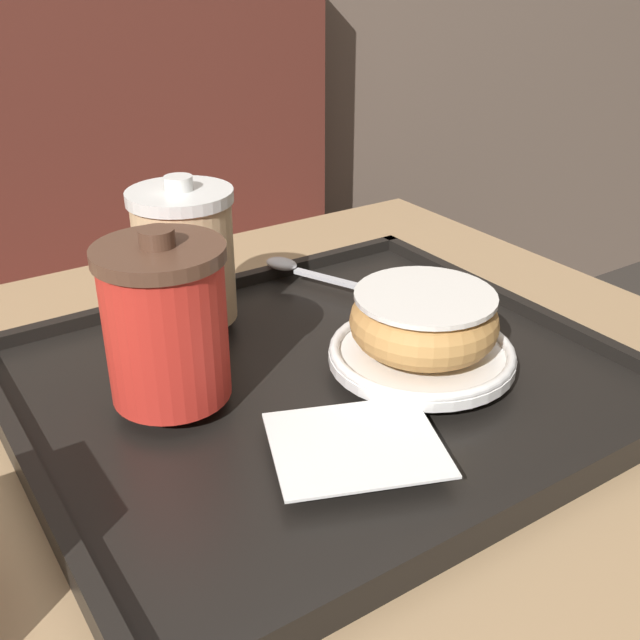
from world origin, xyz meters
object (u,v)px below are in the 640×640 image
(coffee_cup_rear, at_px, (185,254))
(donut_chocolate_glazed, at_px, (424,320))
(coffee_cup_front, at_px, (166,322))
(spoon, at_px, (299,269))

(coffee_cup_rear, distance_m, donut_chocolate_glazed, 0.21)
(coffee_cup_front, relative_size, donut_chocolate_glazed, 1.10)
(spoon, bearing_deg, coffee_cup_rear, 77.99)
(coffee_cup_rear, relative_size, donut_chocolate_glazed, 1.10)
(coffee_cup_front, relative_size, spoon, 0.91)
(spoon, bearing_deg, donut_chocolate_glazed, 152.59)
(coffee_cup_rear, height_order, spoon, coffee_cup_rear)
(donut_chocolate_glazed, bearing_deg, coffee_cup_front, 160.45)
(coffee_cup_front, bearing_deg, donut_chocolate_glazed, -19.55)
(donut_chocolate_glazed, relative_size, spoon, 0.83)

